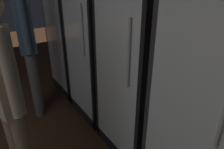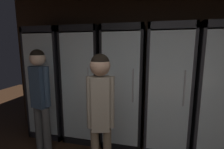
% 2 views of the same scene
% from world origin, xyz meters
% --- Properties ---
extents(cooler_far_left, '(0.65, 0.60, 2.01)m').
position_xyz_m(cooler_far_left, '(-2.07, 2.74, 0.97)').
color(cooler_far_left, black).
rests_on(cooler_far_left, ground).
extents(cooler_left, '(0.65, 0.60, 2.01)m').
position_xyz_m(cooler_left, '(-1.37, 2.73, 0.98)').
color(cooler_left, black).
rests_on(cooler_left, ground).
extents(cooler_center, '(0.65, 0.60, 2.01)m').
position_xyz_m(cooler_center, '(-0.67, 2.74, 0.98)').
color(cooler_center, black).
rests_on(cooler_center, ground).
extents(cooler_right, '(0.65, 0.60, 2.01)m').
position_xyz_m(cooler_right, '(0.04, 2.74, 0.99)').
color(cooler_right, '#2B2B30').
rests_on(cooler_right, ground).
extents(shopper_near, '(0.28, 0.21, 1.60)m').
position_xyz_m(shopper_near, '(-0.72, 1.62, 1.03)').
color(shopper_near, '#72604C').
rests_on(shopper_near, ground).
extents(shopper_far, '(0.35, 0.22, 1.63)m').
position_xyz_m(shopper_far, '(-1.77, 2.02, 1.00)').
color(shopper_far, '#4C4C4C').
rests_on(shopper_far, ground).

